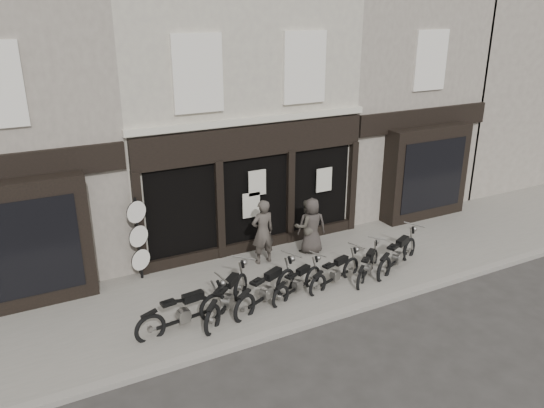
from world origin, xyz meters
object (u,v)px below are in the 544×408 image
advert_sign_post (139,243)px  motorcycle_2 (267,292)px  motorcycle_3 (298,284)px  motorcycle_5 (368,267)px  man_left (263,232)px  man_right (312,226)px  motorcycle_4 (335,274)px  man_centre (306,226)px  motorcycle_1 (228,300)px  motorcycle_6 (397,257)px  motorcycle_0 (184,315)px

advert_sign_post → motorcycle_2: bearing=-72.1°
motorcycle_3 → motorcycle_5: size_ratio=1.13×
motorcycle_3 → man_left: (0.01, 2.00, 0.69)m
man_right → motorcycle_4: bearing=97.9°
motorcycle_4 → man_centre: man_centre is taller
motorcycle_5 → man_left: 3.06m
motorcycle_1 → man_right: man_right is taller
motorcycle_2 → man_left: (0.94, 2.07, 0.62)m
motorcycle_4 → man_centre: 2.18m
motorcycle_2 → motorcycle_5: (3.11, 0.03, -0.08)m
man_centre → advert_sign_post: (-4.81, 0.58, 0.24)m
motorcycle_1 → man_centre: (3.42, 2.05, 0.49)m
motorcycle_6 → motorcycle_2: bearing=156.1°
motorcycle_2 → motorcycle_3: size_ratio=1.18×
motorcycle_2 → advert_sign_post: (-2.38, 2.72, 0.73)m
man_centre → man_right: bearing=127.6°
motorcycle_6 → motorcycle_5: bearing=155.9°
motorcycle_5 → advert_sign_post: advert_sign_post is taller
advert_sign_post → man_left: bearing=-34.4°
motorcycle_0 → motorcycle_1: 1.14m
motorcycle_4 → advert_sign_post: 5.25m
motorcycle_3 → man_centre: bearing=32.1°
motorcycle_0 → motorcycle_3: (3.07, 0.11, -0.07)m
motorcycle_3 → advert_sign_post: bearing=119.3°
man_left → man_right: 1.59m
motorcycle_0 → man_right: 5.12m
motorcycle_0 → advert_sign_post: (-0.25, 2.76, 0.74)m
motorcycle_5 → man_left: man_left is taller
man_left → motorcycle_5: bearing=135.6°
motorcycle_2 → motorcycle_4: motorcycle_2 is taller
motorcycle_6 → man_right: (-1.61, 1.97, 0.52)m
motorcycle_3 → motorcycle_4: size_ratio=0.95×
motorcycle_5 → man_right: 2.15m
advert_sign_post → man_right: bearing=-31.6°
man_right → advert_sign_post: size_ratio=0.70×
motorcycle_2 → motorcycle_0: bearing=156.9°
man_right → motorcycle_2: bearing=59.6°
motorcycle_5 → man_left: (-2.17, 2.04, 0.70)m
motorcycle_3 → motorcycle_0: bearing=160.0°
motorcycle_5 → man_centre: man_centre is taller
motorcycle_0 → motorcycle_1: motorcycle_1 is taller
motorcycle_1 → advert_sign_post: size_ratio=0.78×
motorcycle_2 → man_right: bearing=14.4°
motorcycle_0 → motorcycle_5: (5.25, 0.07, -0.08)m
motorcycle_4 → motorcycle_0: bearing=164.2°
motorcycle_3 → man_left: man_left is taller
motorcycle_1 → motorcycle_6: motorcycle_1 is taller
motorcycle_2 → advert_sign_post: advert_sign_post is taller
man_centre → motorcycle_2: bearing=42.3°
motorcycle_6 → advert_sign_post: (-6.53, 2.68, 0.73)m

